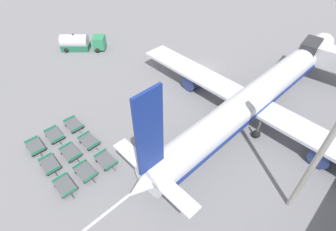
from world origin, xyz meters
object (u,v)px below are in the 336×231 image
Objects in this scene: baggage_dolly_row_near_col_a at (35,146)px; baggage_dolly_row_near_col_b at (50,165)px; baggage_dolly_row_near_col_c at (65,186)px; airplane at (257,96)px; baggage_dolly_row_mid_a_col_a at (54,135)px; baggage_dolly_row_mid_b_col_a at (74,125)px; fuel_tanker_primary at (80,43)px; baggage_dolly_row_mid_b_col_c at (106,160)px; baggage_dolly_row_mid_a_col_c at (85,172)px; baggage_dolly_row_mid_b_col_b at (89,141)px; baggage_dolly_row_mid_a_col_b at (71,153)px.

baggage_dolly_row_near_col_b is (3.86, -0.12, 0.00)m from baggage_dolly_row_near_col_a.
baggage_dolly_row_near_col_c is at bearing -2.61° from baggage_dolly_row_near_col_a.
airplane is 13.20× the size of baggage_dolly_row_mid_a_col_a.
airplane is 13.27× the size of baggage_dolly_row_mid_b_col_a.
baggage_dolly_row_near_col_c is at bearing -35.56° from fuel_tanker_primary.
baggage_dolly_row_near_col_c is 1.00× the size of baggage_dolly_row_mid_b_col_a.
airplane is 27.46m from baggage_dolly_row_near_col_b.
baggage_dolly_row_mid_b_col_c is at bearing 30.77° from baggage_dolly_row_near_col_a.
baggage_dolly_row_near_col_c is (-8.43, -24.65, -2.86)m from airplane.
fuel_tanker_primary is 2.35× the size of baggage_dolly_row_mid_b_col_a.
baggage_dolly_row_mid_a_col_c is 2.61m from baggage_dolly_row_mid_b_col_c.
baggage_dolly_row_near_col_b is 6.47m from baggage_dolly_row_mid_b_col_c.
baggage_dolly_row_mid_b_col_c is (-8.04, -19.50, -2.86)m from airplane.
baggage_dolly_row_near_col_b is (-12.24, -24.42, -2.86)m from airplane.
baggage_dolly_row_near_col_b and baggage_dolly_row_mid_a_col_c have the same top height.
baggage_dolly_row_mid_b_col_a is at bearing 157.56° from baggage_dolly_row_mid_a_col_c.
fuel_tanker_primary is 2.33× the size of baggage_dolly_row_near_col_b.
baggage_dolly_row_mid_b_col_b is at bearing 175.22° from baggage_dolly_row_mid_b_col_c.
baggage_dolly_row_mid_b_col_b is (0.04, 2.60, 0.00)m from baggage_dolly_row_mid_a_col_b.
baggage_dolly_row_mid_a_col_a is (-3.91, 2.72, 0.00)m from baggage_dolly_row_near_col_b.
baggage_dolly_row_mid_a_col_b is (-12.08, -21.77, -2.86)m from airplane.
baggage_dolly_row_mid_a_col_b is at bearing 32.14° from baggage_dolly_row_near_col_a.
airplane is at bearing 60.98° from baggage_dolly_row_mid_a_col_b.
airplane reaches higher than baggage_dolly_row_mid_a_col_c.
airplane is 22.81m from baggage_dolly_row_mid_b_col_b.
fuel_tanker_primary is at bearing 145.05° from baggage_dolly_row_mid_b_col_a.
baggage_dolly_row_mid_b_col_a is (0.07, 5.38, 0.00)m from baggage_dolly_row_near_col_a.
baggage_dolly_row_near_col_a is 6.56m from baggage_dolly_row_mid_b_col_b.
baggage_dolly_row_mid_b_col_b is (4.12, 2.53, 0.00)m from baggage_dolly_row_mid_a_col_a.
airplane is at bearing 69.19° from baggage_dolly_row_mid_a_col_c.
baggage_dolly_row_near_col_b is at bearing -1.75° from baggage_dolly_row_near_col_a.
airplane is 25.06m from baggage_dolly_row_mid_a_col_b.
baggage_dolly_row_mid_b_col_a is 1.01× the size of baggage_dolly_row_mid_b_col_b.
baggage_dolly_row_near_col_b is at bearing -93.60° from baggage_dolly_row_mid_a_col_b.
airplane is at bearing 71.12° from baggage_dolly_row_near_col_c.
fuel_tanker_primary is at bearing 149.80° from baggage_dolly_row_mid_b_col_b.
baggage_dolly_row_mid_b_col_c is at bearing -26.79° from fuel_tanker_primary.
baggage_dolly_row_near_col_c is 5.17m from baggage_dolly_row_mid_b_col_c.
baggage_dolly_row_near_col_c is 1.01× the size of baggage_dolly_row_mid_a_col_b.
baggage_dolly_row_mid_a_col_b is 2.61m from baggage_dolly_row_mid_b_col_b.
fuel_tanker_primary is 28.16m from baggage_dolly_row_near_col_b.
baggage_dolly_row_mid_a_col_a is at bearing -40.68° from fuel_tanker_primary.
baggage_dolly_row_mid_a_col_a is at bearing 177.13° from baggage_dolly_row_mid_a_col_c.
baggage_dolly_row_near_col_c and baggage_dolly_row_mid_a_col_b have the same top height.
baggage_dolly_row_near_col_b is (21.66, -17.98, -0.88)m from fuel_tanker_primary.
baggage_dolly_row_mid_a_col_a and baggage_dolly_row_mid_b_col_a have the same top height.
baggage_dolly_row_mid_b_col_b and baggage_dolly_row_mid_b_col_c have the same top height.
airplane is at bearing 63.37° from baggage_dolly_row_near_col_b.
baggage_dolly_row_mid_a_col_c is (3.69, -0.31, 0.00)m from baggage_dolly_row_mid_a_col_b.
baggage_dolly_row_mid_b_col_b is (4.00, -0.24, 0.00)m from baggage_dolly_row_mid_b_col_a.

